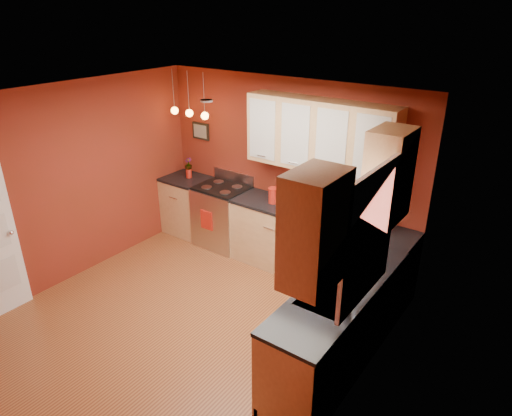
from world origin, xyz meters
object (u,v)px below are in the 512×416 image
Objects in this scene: coffee_maker at (375,220)px; soap_pump at (346,306)px; gas_range at (223,215)px; red_canister at (273,195)px; sink at (333,297)px.

coffee_maker is 1.48× the size of soap_pump.
gas_range is 1.10m from red_canister.
soap_pump is at bearing -43.39° from sink.
soap_pump is at bearing -61.17° from coffee_maker.
red_canister is 1.45m from coffee_maker.
sink is 0.31m from soap_pump.
coffee_maker is at bearing 1.95° from red_canister.
red_canister is (-1.68, 1.48, 0.14)m from sink.
red_canister is at bearing 138.59° from sink.
red_canister reaches higher than gas_range.
coffee_maker is at bearing 0.78° from gas_range.
red_canister is 2.53m from soap_pump.
sink is 3.20× the size of red_canister.
sink reaches higher than soap_pump.
sink is (2.62, -1.50, 0.43)m from gas_range.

